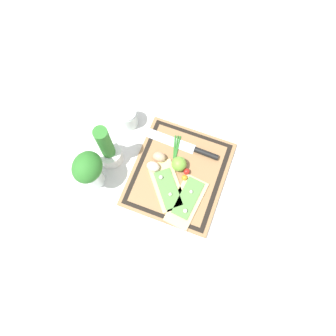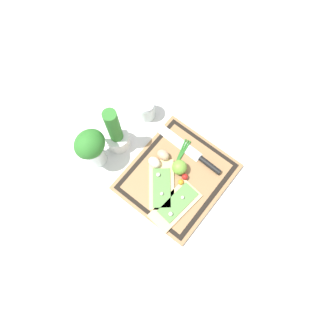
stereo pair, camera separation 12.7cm
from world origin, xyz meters
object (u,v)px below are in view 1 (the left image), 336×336
object	(u,v)px
herb_glass	(89,170)
sauce_jar	(128,118)
pizza_slice_near	(187,201)
pizza_slice_far	(167,186)
cherry_tomato_yellow	(185,178)
herb_pot	(108,150)
knife	(194,149)
egg_pink	(153,166)
egg_brown	(159,157)
lime	(179,164)
cherry_tomato_red	(187,172)

from	to	relation	value
herb_glass	sauce_jar	bearing A→B (deg)	-4.95
pizza_slice_near	herb_glass	distance (m)	0.38
pizza_slice_far	cherry_tomato_yellow	bearing A→B (deg)	-44.55
pizza_slice_far	herb_pot	world-z (taller)	herb_pot
knife	egg_pink	xyz separation A→B (m)	(-0.13, 0.12, 0.01)
knife	herb_glass	bearing A→B (deg)	127.99
cherry_tomato_yellow	knife	bearing A→B (deg)	2.98
egg_brown	lime	bearing A→B (deg)	-92.46
knife	egg_brown	bearing A→B (deg)	126.13
egg_brown	lime	world-z (taller)	lime
pizza_slice_near	herb_glass	world-z (taller)	herb_glass
cherry_tomato_red	sauce_jar	world-z (taller)	sauce_jar
lime	egg_brown	bearing A→B (deg)	87.54
cherry_tomato_red	pizza_slice_far	bearing A→B (deg)	146.96
knife	pizza_slice_far	bearing A→B (deg)	165.62
egg_pink	cherry_tomato_yellow	distance (m)	0.13
lime	cherry_tomato_red	xyz separation A→B (m)	(-0.01, -0.04, -0.02)
pizza_slice_far	knife	size ratio (longest dim) A/B	0.70
knife	egg_brown	world-z (taller)	egg_brown
knife	egg_brown	size ratio (longest dim) A/B	5.95
pizza_slice_far	herb_pot	xyz separation A→B (m)	(0.04, 0.25, 0.07)
pizza_slice_far	herb_glass	world-z (taller)	herb_glass
knife	sauce_jar	xyz separation A→B (m)	(0.03, 0.30, 0.02)
pizza_slice_near	lime	xyz separation A→B (m)	(0.12, 0.08, 0.02)
egg_brown	pizza_slice_near	bearing A→B (deg)	-128.08
lime	herb_pot	distance (m)	0.28
herb_glass	lime	bearing A→B (deg)	-60.63
herb_pot	herb_glass	distance (m)	0.11
egg_brown	herb_pot	distance (m)	0.20
herb_glass	cherry_tomato_yellow	bearing A→B (deg)	-69.40
cherry_tomato_yellow	pizza_slice_far	bearing A→B (deg)	135.45
cherry_tomato_yellow	herb_glass	distance (m)	0.36
egg_brown	herb_glass	distance (m)	0.28
cherry_tomato_yellow	lime	bearing A→B (deg)	44.11
knife	egg_brown	xyz separation A→B (m)	(-0.08, 0.11, 0.01)
pizza_slice_near	egg_brown	distance (m)	0.20
pizza_slice_far	knife	world-z (taller)	pizza_slice_far
sauce_jar	herb_glass	size ratio (longest dim) A/B	0.45
pizza_slice_far	cherry_tomato_red	distance (m)	0.10
pizza_slice_near	egg_pink	xyz separation A→B (m)	(0.08, 0.17, 0.01)
pizza_slice_far	egg_brown	distance (m)	0.12
sauce_jar	egg_pink	bearing A→B (deg)	-132.45
herb_pot	cherry_tomato_red	bearing A→B (deg)	-81.85
knife	herb_glass	xyz separation A→B (m)	(-0.25, 0.32, 0.10)
sauce_jar	cherry_tomato_red	bearing A→B (deg)	-113.21
herb_glass	cherry_tomato_red	bearing A→B (deg)	-65.40
egg_pink	pizza_slice_far	bearing A→B (deg)	-123.87
pizza_slice_near	herb_glass	bearing A→B (deg)	96.30
pizza_slice_near	sauce_jar	bearing A→B (deg)	55.06
egg_pink	herb_pot	xyz separation A→B (m)	(-0.01, 0.18, 0.05)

